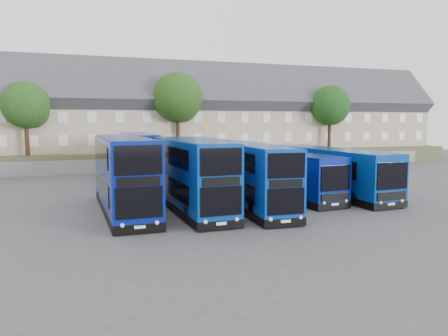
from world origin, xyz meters
TOP-DOWN VIEW (x-y plane):
  - ground at (0.00, 0.00)m, footprint 120.00×120.00m
  - retaining_wall at (0.00, 24.00)m, footprint 70.00×0.40m
  - earth_bank at (0.00, 34.00)m, footprint 80.00×20.00m
  - terrace_row at (6.00, 30.00)m, footprint 66.00×10.40m
  - dd_front_left at (-6.72, 2.83)m, footprint 2.79×11.57m
  - dd_front_mid at (-2.73, 1.97)m, footprint 2.74×11.14m
  - dd_front_right at (1.03, 0.98)m, footprint 3.01×10.46m
  - dd_rear_left at (-3.88, 16.50)m, footprint 2.81×11.14m
  - dd_rear_right at (2.15, 14.51)m, footprint 2.42×10.00m
  - coach_east_a at (5.31, 4.97)m, footprint 3.46×12.22m
  - coach_east_b at (8.87, 4.27)m, footprint 3.25×12.94m
  - tree_west at (-13.85, 25.10)m, footprint 4.80×4.80m
  - tree_mid at (2.15, 25.60)m, footprint 5.76×5.76m
  - tree_east at (22.15, 25.10)m, footprint 5.12×5.12m
  - tree_far at (28.15, 32.10)m, footprint 5.44×5.44m

SIDE VIEW (x-z plane):
  - ground at x=0.00m, z-range 0.00..0.00m
  - retaining_wall at x=0.00m, z-range 0.00..1.50m
  - earth_bank at x=0.00m, z-range 0.00..2.00m
  - coach_east_a at x=5.31m, z-range -0.03..3.26m
  - coach_east_b at x=8.87m, z-range -0.03..3.47m
  - dd_rear_right at x=2.15m, z-range -0.04..3.92m
  - dd_front_right at x=1.03m, z-range -0.04..4.07m
  - dd_rear_left at x=-3.88m, z-range -0.04..4.36m
  - dd_front_mid at x=-2.73m, z-range -0.04..4.37m
  - dd_front_left at x=-6.72m, z-range -0.04..4.55m
  - terrace_row at x=6.00m, z-range 1.00..12.20m
  - tree_west at x=-13.85m, z-range 3.23..10.88m
  - tree_east at x=22.15m, z-range 3.31..11.47m
  - tree_far at x=28.15m, z-range 3.39..12.06m
  - tree_mid at x=2.15m, z-range 3.48..12.66m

